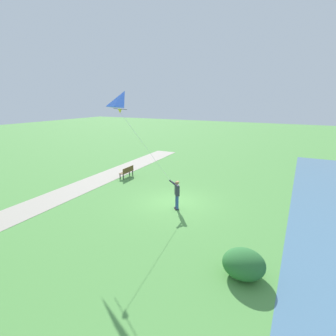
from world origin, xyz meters
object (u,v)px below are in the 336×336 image
Objects in this scene: person_kite_flyer at (177,192)px; flying_kite at (125,102)px; lakeside_shrub at (244,264)px; park_bench_near_walkway at (127,171)px.

flying_kite is (2.23, 1.58, 5.03)m from person_kite_flyer.
person_kite_flyer reaches higher than lakeside_shrub.
flying_kite reaches higher than person_kite_flyer.
person_kite_flyer is 6.34m from lakeside_shrub.
flying_kite reaches higher than park_bench_near_walkway.
lakeside_shrub is at bearing 138.17° from person_kite_flyer.
lakeside_shrub is (-6.95, 2.64, -5.56)m from flying_kite.
park_bench_near_walkway is at bearing -52.69° from flying_kite.
flying_kite is 3.14× the size of lakeside_shrub.
flying_kite is at bearing 35.29° from person_kite_flyer.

